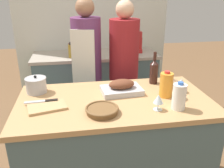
# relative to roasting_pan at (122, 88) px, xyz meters

# --- Properties ---
(kitchen_island) EXTENTS (1.51, 0.81, 0.92)m
(kitchen_island) POSITION_rel_roasting_pan_xyz_m (-0.08, -0.11, -0.51)
(kitchen_island) COLOR #4C666B
(kitchen_island) RESTS_ON ground_plane
(back_counter) EXTENTS (1.70, 0.60, 0.90)m
(back_counter) POSITION_rel_roasting_pan_xyz_m (-0.08, 1.40, -0.52)
(back_counter) COLOR #4C666B
(back_counter) RESTS_ON ground_plane
(back_wall) EXTENTS (2.20, 0.10, 2.55)m
(back_wall) POSITION_rel_roasting_pan_xyz_m (-0.08, 1.75, 0.31)
(back_wall) COLOR silver
(back_wall) RESTS_ON ground_plane
(roasting_pan) EXTENTS (0.35, 0.25, 0.12)m
(roasting_pan) POSITION_rel_roasting_pan_xyz_m (0.00, 0.00, 0.00)
(roasting_pan) COLOR #BCBCC1
(roasting_pan) RESTS_ON kitchen_island
(wicker_basket) EXTENTS (0.24, 0.24, 0.04)m
(wicker_basket) POSITION_rel_roasting_pan_xyz_m (-0.20, -0.32, -0.02)
(wicker_basket) COLOR brown
(wicker_basket) RESTS_ON kitchen_island
(cutting_board) EXTENTS (0.30, 0.22, 0.02)m
(cutting_board) POSITION_rel_roasting_pan_xyz_m (-0.59, -0.18, -0.04)
(cutting_board) COLOR tan
(cutting_board) RESTS_ON kitchen_island
(stock_pot) EXTENTS (0.17, 0.17, 0.15)m
(stock_pot) POSITION_rel_roasting_pan_xyz_m (-0.70, 0.13, 0.02)
(stock_pot) COLOR #B7B7BC
(stock_pot) RESTS_ON kitchen_island
(mixing_bowl) EXTENTS (0.16, 0.16, 0.06)m
(mixing_bowl) POSITION_rel_roasting_pan_xyz_m (0.44, 0.07, -0.01)
(mixing_bowl) COLOR #846647
(mixing_bowl) RESTS_ON kitchen_island
(juice_jug) EXTENTS (0.10, 0.10, 0.21)m
(juice_jug) POSITION_rel_roasting_pan_xyz_m (0.33, -0.13, 0.06)
(juice_jug) COLOR orange
(juice_jug) RESTS_ON kitchen_island
(milk_jug) EXTENTS (0.10, 0.10, 0.21)m
(milk_jug) POSITION_rel_roasting_pan_xyz_m (0.35, -0.34, 0.05)
(milk_jug) COLOR white
(milk_jug) RESTS_ON kitchen_island
(wine_bottle_green) EXTENTS (0.07, 0.07, 0.29)m
(wine_bottle_green) POSITION_rel_roasting_pan_xyz_m (0.33, 0.17, 0.07)
(wine_bottle_green) COLOR #381E19
(wine_bottle_green) RESTS_ON kitchen_island
(wine_glass_left) EXTENTS (0.07, 0.07, 0.12)m
(wine_glass_left) POSITION_rel_roasting_pan_xyz_m (0.20, -0.34, 0.04)
(wine_glass_left) COLOR silver
(wine_glass_left) RESTS_ON kitchen_island
(wine_glass_right) EXTENTS (0.07, 0.07, 0.12)m
(wine_glass_right) POSITION_rel_roasting_pan_xyz_m (0.49, -0.06, 0.04)
(wine_glass_right) COLOR silver
(wine_glass_right) RESTS_ON kitchen_island
(knife_chef) EXTENTS (0.25, 0.04, 0.01)m
(knife_chef) POSITION_rel_roasting_pan_xyz_m (-0.63, -0.10, -0.02)
(knife_chef) COLOR #B7B7BC
(knife_chef) RESTS_ON cutting_board
(stand_mixer) EXTENTS (0.18, 0.14, 0.29)m
(stand_mixer) POSITION_rel_roasting_pan_xyz_m (0.48, 1.39, 0.05)
(stand_mixer) COLOR #B22323
(stand_mixer) RESTS_ON back_counter
(condiment_bottle_tall) EXTENTS (0.06, 0.06, 0.19)m
(condiment_bottle_tall) POSITION_rel_roasting_pan_xyz_m (-0.41, 1.26, 0.02)
(condiment_bottle_tall) COLOR #B28E2D
(condiment_bottle_tall) RESTS_ON back_counter
(condiment_bottle_short) EXTENTS (0.05, 0.05, 0.16)m
(condiment_bottle_short) POSITION_rel_roasting_pan_xyz_m (-0.41, 1.46, 0.01)
(condiment_bottle_short) COLOR maroon
(condiment_bottle_short) RESTS_ON back_counter
(person_cook_aproned) EXTENTS (0.32, 0.34, 1.66)m
(person_cook_aproned) POSITION_rel_roasting_pan_xyz_m (-0.24, 0.71, -0.04)
(person_cook_aproned) COLOR beige
(person_cook_aproned) RESTS_ON ground_plane
(person_cook_guest) EXTENTS (0.32, 0.32, 1.63)m
(person_cook_guest) POSITION_rel_roasting_pan_xyz_m (0.16, 0.68, -0.06)
(person_cook_guest) COLOR beige
(person_cook_guest) RESTS_ON ground_plane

